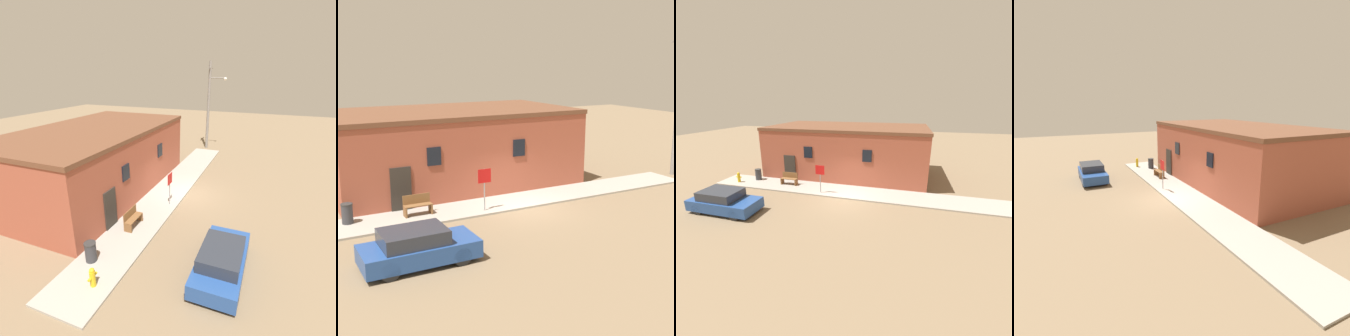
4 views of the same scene
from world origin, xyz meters
The scene contains 7 objects.
ground_plane centered at (0.00, 0.00, 0.00)m, with size 80.00×80.00×0.00m, color #7A664C.
sidewalk centered at (0.00, 1.23, 0.05)m, with size 21.67×2.47×0.10m.
brick_building centered at (-1.34, 6.16, 2.18)m, with size 13.68×7.50×4.37m.
stop_sign centered at (-1.96, 0.49, 1.52)m, with size 0.67×0.06×2.04m.
bench centered at (-4.96, 1.42, 0.55)m, with size 1.30×0.44×0.95m.
trash_bin centered at (-8.04, 1.75, 0.56)m, with size 0.51×0.51×0.90m.
parked_car centered at (-6.59, -3.61, 0.65)m, with size 4.16×1.81×1.35m.
Camera 2 is at (-11.24, -18.67, 7.14)m, focal length 50.00 mm.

